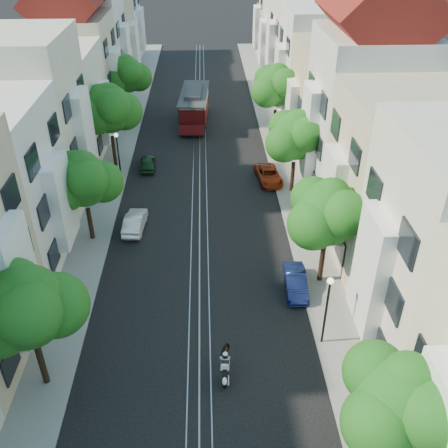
{
  "coord_description": "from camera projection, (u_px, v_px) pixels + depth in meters",
  "views": [
    {
      "loc": [
        0.54,
        -14.05,
        19.16
      ],
      "look_at": [
        1.59,
        12.11,
        2.2
      ],
      "focal_mm": 40.0,
      "sensor_mm": 36.0,
      "label": 1
    }
  ],
  "objects": [
    {
      "name": "tree_e_b",
      "position": [
        329.0,
        214.0,
        27.38
      ],
      "size": [
        4.93,
        4.08,
        6.68
      ],
      "color": "black",
      "rests_on": "ground"
    },
    {
      "name": "parked_car_e_far",
      "position": [
        269.0,
        175.0,
        40.36
      ],
      "size": [
        2.23,
        4.07,
        1.08
      ],
      "primitive_type": "imported",
      "rotation": [
        0.0,
        0.0,
        0.12
      ],
      "color": "#9A2A0E",
      "rests_on": "ground"
    },
    {
      "name": "tree_e_d",
      "position": [
        277.0,
        87.0,
        45.75
      ],
      "size": [
        5.01,
        4.16,
        6.85
      ],
      "color": "black",
      "rests_on": "ground"
    },
    {
      "name": "sidewalk_west",
      "position": [
        120.0,
        151.0,
        45.38
      ],
      "size": [
        2.5,
        80.0,
        0.12
      ],
      "primitive_type": "cube",
      "color": "gray",
      "rests_on": "ground"
    },
    {
      "name": "tree_e_c",
      "position": [
        297.0,
        137.0,
        36.67
      ],
      "size": [
        4.84,
        3.99,
        6.52
      ],
      "color": "black",
      "rests_on": "ground"
    },
    {
      "name": "parked_car_w_far",
      "position": [
        148.0,
        163.0,
        42.29
      ],
      "size": [
        1.47,
        3.19,
        1.06
      ],
      "primitive_type": "imported",
      "rotation": [
        0.0,
        0.0,
        3.21
      ],
      "color": "#16381A",
      "rests_on": "ground"
    },
    {
      "name": "rail_slot",
      "position": [
        200.0,
        150.0,
        45.65
      ],
      "size": [
        0.06,
        80.0,
        0.02
      ],
      "primitive_type": "cube",
      "color": "gray",
      "rests_on": "ground"
    },
    {
      "name": "cable_car",
      "position": [
        194.0,
        105.0,
        50.22
      ],
      "size": [
        3.15,
        8.52,
        3.22
      ],
      "rotation": [
        0.0,
        0.0,
        -0.06
      ],
      "color": "black",
      "rests_on": "ground"
    },
    {
      "name": "parked_car_w_mid",
      "position": [
        135.0,
        222.0,
        34.41
      ],
      "size": [
        1.48,
        3.62,
        1.17
      ],
      "primitive_type": "imported",
      "rotation": [
        0.0,
        0.0,
        3.07
      ],
      "color": "silver",
      "rests_on": "ground"
    },
    {
      "name": "ground",
      "position": [
        200.0,
        150.0,
        45.66
      ],
      "size": [
        200.0,
        200.0,
        0.0
      ],
      "primitive_type": "plane",
      "color": "black",
      "rests_on": "ground"
    },
    {
      "name": "parked_car_e_mid",
      "position": [
        295.0,
        282.0,
        28.98
      ],
      "size": [
        1.32,
        3.48,
        1.13
      ],
      "primitive_type": "imported",
      "rotation": [
        0.0,
        0.0,
        -0.03
      ],
      "color": "#0D1743",
      "rests_on": "ground"
    },
    {
      "name": "townhouses_west",
      "position": [
        59.0,
        98.0,
        42.42
      ],
      "size": [
        7.75,
        72.0,
        11.76
      ],
      "color": "silver",
      "rests_on": "ground"
    },
    {
      "name": "tree_w_d",
      "position": [
        127.0,
        76.0,
        49.6
      ],
      "size": [
        4.84,
        3.99,
        6.52
      ],
      "color": "black",
      "rests_on": "ground"
    },
    {
      "name": "rail_left",
      "position": [
        194.0,
        150.0,
        45.64
      ],
      "size": [
        0.06,
        80.0,
        0.02
      ],
      "primitive_type": "cube",
      "color": "gray",
      "rests_on": "ground"
    },
    {
      "name": "rail_right",
      "position": [
        206.0,
        150.0,
        45.67
      ],
      "size": [
        0.06,
        80.0,
        0.02
      ],
      "primitive_type": "cube",
      "color": "gray",
      "rests_on": "ground"
    },
    {
      "name": "lamp_west",
      "position": [
        118.0,
        150.0,
        38.87
      ],
      "size": [
        0.32,
        0.32,
        4.16
      ],
      "color": "black",
      "rests_on": "ground"
    },
    {
      "name": "lane_line",
      "position": [
        200.0,
        150.0,
        45.66
      ],
      "size": [
        0.08,
        80.0,
        0.01
      ],
      "primitive_type": "cube",
      "color": "tan",
      "rests_on": "ground"
    },
    {
      "name": "tree_w_b",
      "position": [
        84.0,
        182.0,
        31.27
      ],
      "size": [
        4.72,
        3.87,
        6.27
      ],
      "color": "black",
      "rests_on": "ground"
    },
    {
      "name": "tree_w_c",
      "position": [
        109.0,
        110.0,
        40.13
      ],
      "size": [
        5.13,
        4.28,
        7.09
      ],
      "color": "black",
      "rests_on": "ground"
    },
    {
      "name": "townhouses_east",
      "position": [
        335.0,
        93.0,
        43.17
      ],
      "size": [
        7.75,
        72.0,
        12.0
      ],
      "color": "beige",
      "rests_on": "ground"
    },
    {
      "name": "sidewalk_east",
      "position": [
        278.0,
        148.0,
        45.87
      ],
      "size": [
        2.5,
        80.0,
        0.12
      ],
      "primitive_type": "cube",
      "color": "gray",
      "rests_on": "ground"
    },
    {
      "name": "lamp_east",
      "position": [
        327.0,
        301.0,
        24.2
      ],
      "size": [
        0.32,
        0.32,
        4.16
      ],
      "color": "black",
      "rests_on": "ground"
    },
    {
      "name": "tree_w_a",
      "position": [
        27.0,
        309.0,
        21.02
      ],
      "size": [
        4.93,
        4.08,
        6.68
      ],
      "color": "black",
      "rests_on": "ground"
    },
    {
      "name": "sportbike_rider",
      "position": [
        225.0,
        364.0,
        23.54
      ],
      "size": [
        0.55,
        2.03,
        1.41
      ],
      "rotation": [
        0.0,
        0.0,
        -0.07
      ],
      "color": "black",
      "rests_on": "ground"
    },
    {
      "name": "tree_e_a",
      "position": [
        402.0,
        402.0,
        17.5
      ],
      "size": [
        4.72,
        3.87,
        6.27
      ],
      "color": "black",
      "rests_on": "ground"
    }
  ]
}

